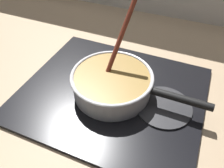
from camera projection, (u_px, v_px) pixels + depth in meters
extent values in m
cube|color=#9E8466|center=(49.00, 129.00, 0.65)|extent=(2.40, 1.60, 0.04)
cube|color=black|center=(112.00, 93.00, 0.72)|extent=(0.56, 0.48, 0.01)
torus|color=#592D0C|center=(112.00, 91.00, 0.71)|extent=(0.17, 0.17, 0.01)
cylinder|color=#262628|center=(164.00, 107.00, 0.66)|extent=(0.17, 0.17, 0.01)
cylinder|color=silver|center=(112.00, 84.00, 0.69)|extent=(0.24, 0.24, 0.07)
cylinder|color=olive|center=(112.00, 83.00, 0.69)|extent=(0.23, 0.23, 0.06)
torus|color=silver|center=(112.00, 76.00, 0.67)|extent=(0.25, 0.25, 0.01)
cylinder|color=black|center=(181.00, 99.00, 0.62)|extent=(0.17, 0.02, 0.02)
cylinder|color=beige|center=(110.00, 63.00, 0.73)|extent=(0.03, 0.03, 0.01)
cylinder|color=#EDD88C|center=(111.00, 91.00, 0.63)|extent=(0.03, 0.03, 0.01)
cylinder|color=#EDD88C|center=(131.00, 77.00, 0.68)|extent=(0.03, 0.03, 0.01)
cylinder|color=#E5CC7A|center=(107.00, 81.00, 0.66)|extent=(0.03, 0.03, 0.01)
cylinder|color=#EDD88C|center=(113.00, 100.00, 0.61)|extent=(0.03, 0.03, 0.01)
cylinder|color=#E5CC7A|center=(118.00, 76.00, 0.68)|extent=(0.04, 0.04, 0.01)
cylinder|color=#EDD88C|center=(124.00, 89.00, 0.64)|extent=(0.03, 0.03, 0.01)
cylinder|color=maroon|center=(120.00, 38.00, 0.65)|extent=(0.06, 0.14, 0.21)
cube|color=brown|center=(106.00, 76.00, 0.69)|extent=(0.04, 0.05, 0.01)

